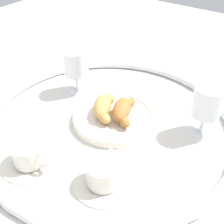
{
  "coord_description": "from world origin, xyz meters",
  "views": [
    {
      "loc": [
        0.5,
        0.37,
        0.52
      ],
      "look_at": [
        -0.02,
        -0.0,
        0.03
      ],
      "focal_mm": 46.62,
      "sensor_mm": 36.0,
      "label": 1
    }
  ],
  "objects": [
    {
      "name": "croissant_small",
      "position": [
        -0.03,
        0.02,
        0.04
      ],
      "size": [
        0.13,
        0.1,
        0.04
      ],
      "color": "#AD6B33",
      "rests_on": "pastry_plate"
    },
    {
      "name": "table_chrome_rim",
      "position": [
        0.0,
        0.0,
        0.01
      ],
      "size": [
        0.69,
        0.69,
        0.02
      ],
      "primitive_type": "torus",
      "color": "silver",
      "rests_on": "ground_plane"
    },
    {
      "name": "coffee_cup_far",
      "position": [
        0.17,
        0.11,
        0.03
      ],
      "size": [
        0.14,
        0.14,
        0.06
      ],
      "color": "silver",
      "rests_on": "ground_plane"
    },
    {
      "name": "coffee_cup_near",
      "position": [
        0.22,
        -0.07,
        0.03
      ],
      "size": [
        0.14,
        0.14,
        0.06
      ],
      "color": "silver",
      "rests_on": "ground_plane"
    },
    {
      "name": "juice_glass_right",
      "position": [
        -0.08,
        -0.19,
        0.09
      ],
      "size": [
        0.08,
        0.08,
        0.14
      ],
      "color": "white",
      "rests_on": "ground_plane"
    },
    {
      "name": "ground_plane",
      "position": [
        0.0,
        0.0,
        0.0
      ],
      "size": [
        2.2,
        2.2,
        0.0
      ],
      "primitive_type": "plane",
      "color": "silver"
    },
    {
      "name": "pastry_plate",
      "position": [
        -0.02,
        -0.0,
        0.01
      ],
      "size": [
        0.23,
        0.23,
        0.02
      ],
      "color": "silver",
      "rests_on": "ground_plane"
    },
    {
      "name": "juice_glass_left",
      "position": [
        -0.12,
        0.22,
        0.09
      ],
      "size": [
        0.08,
        0.08,
        0.14
      ],
      "color": "white",
      "rests_on": "ground_plane"
    },
    {
      "name": "croissant_large",
      "position": [
        -0.01,
        -0.03,
        0.04
      ],
      "size": [
        0.12,
        0.1,
        0.04
      ],
      "color": "#D6994C",
      "rests_on": "pastry_plate"
    }
  ]
}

